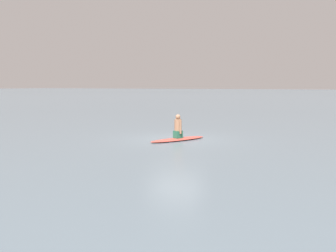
% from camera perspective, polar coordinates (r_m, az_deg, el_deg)
% --- Properties ---
extents(ground_plane, '(400.00, 400.00, 0.00)m').
position_cam_1_polar(ground_plane, '(17.62, 1.07, -1.97)').
color(ground_plane, slate).
extents(surfboard, '(2.99, 1.94, 0.11)m').
position_cam_1_polar(surfboard, '(17.27, 1.47, -1.96)').
color(surfboard, '#D84C3F').
rests_on(surfboard, ground).
extents(person_paddler, '(0.44, 0.45, 1.06)m').
position_cam_1_polar(person_paddler, '(17.20, 1.48, -0.20)').
color(person_paddler, '#26664C').
rests_on(person_paddler, surfboard).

